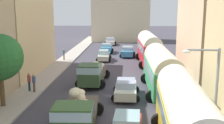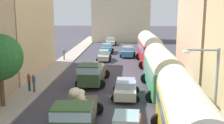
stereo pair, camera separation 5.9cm
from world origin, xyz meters
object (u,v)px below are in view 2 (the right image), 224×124
at_px(cargo_truck_0, 76,112).
at_px(pedestrian_2, 64,54).
at_px(parked_bus_2, 149,47).
at_px(parked_bus_1, 162,69).
at_px(car_5, 128,51).
at_px(car_2, 111,41).
at_px(car_1, 107,48).
at_px(pedestrian_3, 29,81).
at_px(parked_bus_0, 185,115).
at_px(pedestrian_0, 34,82).
at_px(car_0, 104,55).
at_px(streetlamp_near, 210,88).
at_px(car_4, 126,89).
at_px(cargo_truck_1, 92,73).

height_order(cargo_truck_0, pedestrian_2, cargo_truck_0).
relative_size(parked_bus_2, cargo_truck_0, 1.55).
distance_m(parked_bus_1, parked_bus_2, 12.63).
bearing_deg(car_5, car_2, 104.85).
relative_size(car_1, car_5, 0.91).
bearing_deg(pedestrian_3, parked_bus_0, -40.37).
bearing_deg(parked_bus_1, parked_bus_0, -90.19).
bearing_deg(pedestrian_0, car_5, 66.79).
bearing_deg(car_0, parked_bus_1, -66.22).
height_order(cargo_truck_0, car_2, cargo_truck_0).
xyz_separation_m(parked_bus_2, car_0, (-6.29, 2.24, -1.57)).
bearing_deg(car_0, pedestrian_2, -173.39).
bearing_deg(car_0, car_5, 45.49).
xyz_separation_m(cargo_truck_0, car_5, (3.11, 26.73, -0.38)).
height_order(pedestrian_2, streetlamp_near, streetlamp_near).
bearing_deg(car_4, pedestrian_2, 119.61).
relative_size(parked_bus_0, car_1, 2.46).
distance_m(car_5, pedestrian_3, 21.14).
height_order(car_4, pedestrian_3, pedestrian_3).
xyz_separation_m(cargo_truck_1, car_1, (-0.11, 19.86, -0.45)).
bearing_deg(parked_bus_0, cargo_truck_1, 116.77).
bearing_deg(pedestrian_2, car_0, 6.61).
xyz_separation_m(car_1, pedestrian_2, (-5.57, -7.56, 0.22)).
xyz_separation_m(car_0, streetlamp_near, (7.96, -24.97, 2.65)).
xyz_separation_m(parked_bus_2, pedestrian_3, (-11.71, -13.48, -1.28)).
bearing_deg(car_4, car_0, 101.42).
height_order(car_0, car_4, car_0).
height_order(parked_bus_0, car_1, parked_bus_0).
height_order(cargo_truck_1, car_1, cargo_truck_1).
bearing_deg(pedestrian_3, cargo_truck_1, 27.03).
bearing_deg(pedestrian_2, cargo_truck_0, -75.13).
bearing_deg(parked_bus_1, cargo_truck_0, -126.62).
xyz_separation_m(cargo_truck_1, car_0, (0.00, 12.96, -0.49)).
distance_m(parked_bus_2, car_0, 6.86).
distance_m(parked_bus_1, car_0, 16.30).
height_order(cargo_truck_1, car_0, cargo_truck_1).
xyz_separation_m(parked_bus_2, car_5, (-2.87, 5.72, -1.53)).
xyz_separation_m(car_2, car_5, (3.58, -13.50, 0.08)).
relative_size(parked_bus_0, pedestrian_2, 5.42).
relative_size(parked_bus_2, car_0, 2.41).
height_order(car_1, car_5, car_5).
height_order(car_1, pedestrian_3, pedestrian_3).
xyz_separation_m(car_5, pedestrian_0, (-8.33, -19.42, 0.23)).
bearing_deg(cargo_truck_1, car_2, 90.30).
xyz_separation_m(parked_bus_0, streetlamp_near, (1.45, 0.89, 1.24)).
height_order(cargo_truck_1, pedestrian_3, cargo_truck_1).
bearing_deg(car_2, pedestrian_2, -107.41).
xyz_separation_m(parked_bus_0, cargo_truck_0, (-6.20, 2.61, -0.99)).
xyz_separation_m(parked_bus_1, cargo_truck_0, (-6.24, -8.39, -0.97)).
distance_m(parked_bus_0, car_0, 26.71).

